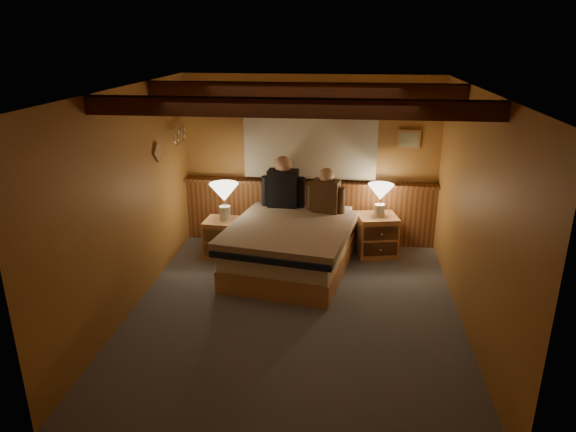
% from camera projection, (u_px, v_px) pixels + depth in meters
% --- Properties ---
extents(floor, '(4.20, 4.20, 0.00)m').
position_uv_depth(floor, '(295.00, 310.00, 5.71)').
color(floor, slate).
rests_on(floor, ground).
extents(ceiling, '(4.20, 4.20, 0.00)m').
position_uv_depth(ceiling, '(296.00, 90.00, 4.91)').
color(ceiling, '#B67A44').
rests_on(ceiling, wall_back).
extents(wall_back, '(3.60, 0.00, 3.60)m').
position_uv_depth(wall_back, '(310.00, 161.00, 7.28)').
color(wall_back, '#AF7C3F').
rests_on(wall_back, floor).
extents(wall_left, '(0.00, 4.20, 4.20)m').
position_uv_depth(wall_left, '(129.00, 202.00, 5.50)').
color(wall_left, '#AF7C3F').
rests_on(wall_left, floor).
extents(wall_right, '(0.00, 4.20, 4.20)m').
position_uv_depth(wall_right, '(474.00, 215.00, 5.12)').
color(wall_right, '#AF7C3F').
rests_on(wall_right, floor).
extents(wall_front, '(3.60, 0.00, 3.60)m').
position_uv_depth(wall_front, '(263.00, 311.00, 3.35)').
color(wall_front, '#AF7C3F').
rests_on(wall_front, floor).
extents(wainscot, '(3.60, 0.23, 0.94)m').
position_uv_depth(wainscot, '(309.00, 210.00, 7.46)').
color(wainscot, brown).
rests_on(wainscot, wall_back).
extents(curtain_window, '(2.18, 0.09, 1.11)m').
position_uv_depth(curtain_window, '(310.00, 140.00, 7.10)').
color(curtain_window, '#4D2213').
rests_on(curtain_window, wall_back).
extents(ceiling_beams, '(3.60, 1.65, 0.16)m').
position_uv_depth(ceiling_beams, '(297.00, 98.00, 5.08)').
color(ceiling_beams, '#4D2213').
rests_on(ceiling_beams, ceiling).
extents(coat_rail, '(0.05, 0.55, 0.24)m').
position_uv_depth(coat_rail, '(179.00, 133.00, 6.81)').
color(coat_rail, silver).
rests_on(coat_rail, wall_left).
extents(framed_print, '(0.30, 0.04, 0.25)m').
position_uv_depth(framed_print, '(409.00, 139.00, 6.99)').
color(framed_print, tan).
rests_on(framed_print, wall_back).
extents(bed, '(1.73, 2.09, 0.64)m').
position_uv_depth(bed, '(292.00, 246.00, 6.60)').
color(bed, tan).
rests_on(bed, floor).
extents(nightstand_left, '(0.50, 0.45, 0.52)m').
position_uv_depth(nightstand_left, '(223.00, 238.00, 7.05)').
color(nightstand_left, tan).
rests_on(nightstand_left, floor).
extents(nightstand_right, '(0.60, 0.56, 0.57)m').
position_uv_depth(nightstand_right, '(376.00, 235.00, 7.08)').
color(nightstand_right, tan).
rests_on(nightstand_right, floor).
extents(lamp_left, '(0.39, 0.39, 0.51)m').
position_uv_depth(lamp_left, '(224.00, 195.00, 6.86)').
color(lamp_left, silver).
rests_on(lamp_left, nightstand_left).
extents(lamp_right, '(0.34, 0.34, 0.45)m').
position_uv_depth(lamp_right, '(381.00, 194.00, 6.85)').
color(lamp_right, silver).
rests_on(lamp_right, nightstand_right).
extents(person_left, '(0.61, 0.26, 0.74)m').
position_uv_depth(person_left, '(283.00, 186.00, 7.06)').
color(person_left, black).
rests_on(person_left, bed).
extents(person_right, '(0.51, 0.28, 0.63)m').
position_uv_depth(person_right, '(326.00, 194.00, 6.85)').
color(person_right, '#48301C').
rests_on(person_right, bed).
extents(duffel_bag, '(0.51, 0.37, 0.33)m').
position_uv_depth(duffel_bag, '(231.00, 242.00, 7.21)').
color(duffel_bag, black).
rests_on(duffel_bag, floor).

